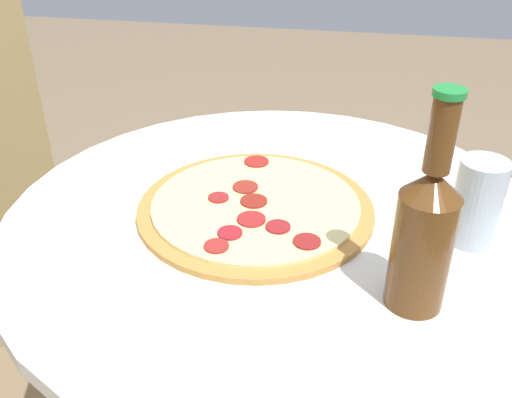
{
  "coord_description": "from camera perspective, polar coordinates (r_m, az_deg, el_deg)",
  "views": [
    {
      "loc": [
        -0.75,
        -0.11,
        1.19
      ],
      "look_at": [
        0.0,
        0.04,
        0.74
      ],
      "focal_mm": 40.0,
      "sensor_mm": 36.0,
      "label": 1
    }
  ],
  "objects": [
    {
      "name": "beer_bottle",
      "position": [
        0.69,
        16.48,
        -3.22
      ],
      "size": [
        0.07,
        0.07,
        0.28
      ],
      "color": "#563314",
      "rests_on": "table"
    },
    {
      "name": "pizza",
      "position": [
        0.9,
        -0.01,
        -0.69
      ],
      "size": [
        0.37,
        0.37,
        0.02
      ],
      "color": "#B77F3D",
      "rests_on": "table"
    },
    {
      "name": "napkin",
      "position": [
        0.92,
        -18.92,
        -1.95
      ],
      "size": [
        0.16,
        0.1,
        0.01
      ],
      "color": "white",
      "rests_on": "table"
    },
    {
      "name": "drinking_glass",
      "position": [
        0.86,
        21.25,
        -0.3
      ],
      "size": [
        0.07,
        0.07,
        0.13
      ],
      "color": "#ADBCC6",
      "rests_on": "table"
    },
    {
      "name": "table",
      "position": [
        0.99,
        2.07,
        -9.39
      ],
      "size": [
        0.86,
        0.86,
        0.72
      ],
      "color": "silver",
      "rests_on": "ground_plane"
    }
  ]
}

